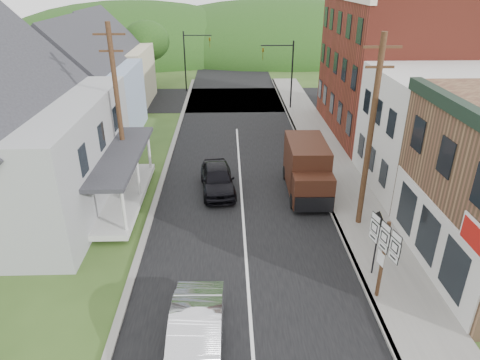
{
  "coord_description": "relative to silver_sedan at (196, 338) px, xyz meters",
  "views": [
    {
      "loc": [
        -0.72,
        -14.24,
        11.03
      ],
      "look_at": [
        -0.16,
        4.12,
        2.2
      ],
      "focal_mm": 32.0,
      "sensor_mm": 36.0,
      "label": 1
    }
  ],
  "objects": [
    {
      "name": "curb_right",
      "position": [
        6.35,
        12.29,
        -0.7
      ],
      "size": [
        0.2,
        55.0,
        0.15
      ],
      "primitive_type": "cube",
      "color": "slate",
      "rests_on": "ground"
    },
    {
      "name": "dark_sedan",
      "position": [
        0.48,
        11.61,
        -0.03
      ],
      "size": [
        2.22,
        4.58,
        1.51
      ],
      "primitive_type": "imported",
      "rotation": [
        0.0,
        0.0,
        0.1
      ],
      "color": "black",
      "rests_on": "ground"
    },
    {
      "name": "traffic_signal_right",
      "position": [
        6.1,
        27.79,
        2.98
      ],
      "size": [
        2.87,
        0.2,
        6.0
      ],
      "color": "black",
      "rests_on": "ground"
    },
    {
      "name": "road",
      "position": [
        1.8,
        14.29,
        -0.78
      ],
      "size": [
        9.0,
        90.0,
        0.02
      ],
      "primitive_type": "cube",
      "color": "black",
      "rests_on": "ground"
    },
    {
      "name": "curb_left",
      "position": [
        -2.85,
        12.29,
        -0.72
      ],
      "size": [
        0.3,
        55.0,
        0.12
      ],
      "primitive_type": "cube",
      "color": "slate",
      "rests_on": "ground"
    },
    {
      "name": "warning_sign",
      "position": [
        6.81,
        3.84,
        1.21
      ],
      "size": [
        0.31,
        0.75,
        2.88
      ],
      "rotation": [
        0.0,
        0.0,
        0.37
      ],
      "color": "black",
      "rests_on": "sidewalk_right"
    },
    {
      "name": "utility_pole_left",
      "position": [
        -4.7,
        12.29,
        3.88
      ],
      "size": [
        1.6,
        0.26,
        9.0
      ],
      "color": "#472D19",
      "rests_on": "ground"
    },
    {
      "name": "forested_ridge",
      "position": [
        1.8,
        59.29,
        -0.78
      ],
      "size": [
        90.0,
        30.0,
        16.0
      ],
      "primitive_type": "ellipsoid",
      "color": "#183710",
      "rests_on": "ground"
    },
    {
      "name": "ground",
      "position": [
        1.8,
        4.29,
        -0.78
      ],
      "size": [
        120.0,
        120.0,
        0.0
      ],
      "primitive_type": "plane",
      "color": "#2D4719",
      "rests_on": "ground"
    },
    {
      "name": "storefront_red",
      "position": [
        13.1,
        21.29,
        4.22
      ],
      "size": [
        8.0,
        12.0,
        10.0
      ],
      "primitive_type": "cube",
      "color": "maroon",
      "rests_on": "ground"
    },
    {
      "name": "storefront_white",
      "position": [
        13.1,
        11.79,
        2.47
      ],
      "size": [
        8.0,
        7.0,
        6.5
      ],
      "primitive_type": "cube",
      "color": "silver",
      "rests_on": "ground"
    },
    {
      "name": "route_sign_cluster",
      "position": [
        6.56,
        2.49,
        1.46
      ],
      "size": [
        0.48,
        1.8,
        3.22
      ],
      "rotation": [
        0.0,
        0.0,
        0.23
      ],
      "color": "#472D19",
      "rests_on": "sidewalk_right"
    },
    {
      "name": "utility_pole_right",
      "position": [
        7.4,
        7.79,
        3.88
      ],
      "size": [
        1.6,
        0.26,
        9.0
      ],
      "color": "#472D19",
      "rests_on": "ground"
    },
    {
      "name": "house_blue",
      "position": [
        -9.2,
        21.29,
        2.91
      ],
      "size": [
        7.14,
        8.16,
        7.28
      ],
      "color": "#8B9DBD",
      "rests_on": "ground"
    },
    {
      "name": "delivery_van",
      "position": [
        5.4,
        11.24,
        0.67
      ],
      "size": [
        2.2,
        5.14,
        2.86
      ],
      "rotation": [
        0.0,
        0.0,
        -0.02
      ],
      "color": "black",
      "rests_on": "ground"
    },
    {
      "name": "house_cream",
      "position": [
        -9.7,
        30.29,
        2.91
      ],
      "size": [
        7.14,
        8.16,
        7.28
      ],
      "color": "#BDB693",
      "rests_on": "ground"
    },
    {
      "name": "silver_sedan",
      "position": [
        0.0,
        0.0,
        0.0
      ],
      "size": [
        1.72,
        4.75,
        1.56
      ],
      "primitive_type": "imported",
      "rotation": [
        0.0,
        0.0,
        -0.02
      ],
      "color": "silver",
      "rests_on": "ground"
    },
    {
      "name": "cross_road",
      "position": [
        1.8,
        31.29,
        -0.78
      ],
      "size": [
        60.0,
        9.0,
        0.02
      ],
      "primitive_type": "cube",
      "color": "black",
      "rests_on": "ground"
    },
    {
      "name": "sidewalk_right",
      "position": [
        7.7,
        12.29,
        -0.7
      ],
      "size": [
        2.8,
        55.0,
        0.15
      ],
      "primitive_type": "cube",
      "color": "slate",
      "rests_on": "ground"
    },
    {
      "name": "tree_left_d",
      "position": [
        -7.2,
        36.29,
        4.11
      ],
      "size": [
        4.8,
        4.8,
        6.94
      ],
      "color": "#382616",
      "rests_on": "ground"
    },
    {
      "name": "traffic_signal_left",
      "position": [
        -2.5,
        34.79,
        2.98
      ],
      "size": [
        2.87,
        0.2,
        6.0
      ],
      "color": "black",
      "rests_on": "ground"
    }
  ]
}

